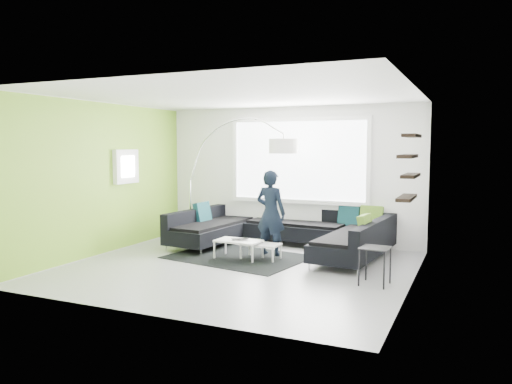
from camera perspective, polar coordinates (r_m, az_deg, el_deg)
ground at (r=8.30m, az=-2.20°, el=-8.64°), size 5.50×5.50×0.00m
room_shell at (r=8.23m, az=-1.37°, el=3.97°), size 5.54×5.04×2.82m
sectional_sofa at (r=9.54m, az=2.76°, el=-4.56°), size 4.07×2.74×0.83m
rug at (r=9.06m, az=-2.05°, el=-7.42°), size 2.59×2.07×0.01m
coffee_table at (r=8.88m, az=-0.73°, el=-6.61°), size 1.05×0.63×0.34m
arc_lamp at (r=10.41m, az=-7.56°, el=1.25°), size 2.41×0.87×2.55m
side_table at (r=7.45m, az=13.42°, el=-8.23°), size 0.43×0.43×0.55m
person at (r=9.09m, az=1.70°, el=-2.41°), size 0.65×0.50×1.56m
laptop at (r=8.84m, az=-1.81°, el=-5.48°), size 0.47×0.47×0.02m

